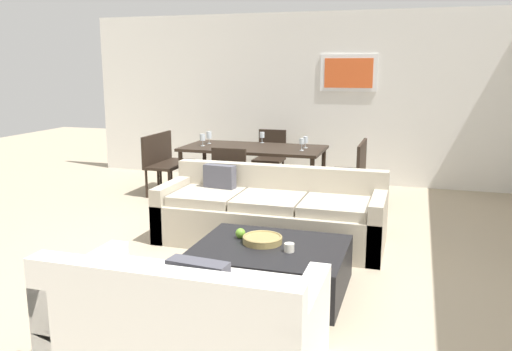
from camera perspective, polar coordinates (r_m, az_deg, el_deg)
The scene contains 20 objects.
ground_plane at distance 5.46m, azimuth -0.77°, elevation -8.13°, with size 18.00×18.00×0.00m, color tan.
back_wall_unit at distance 8.53m, azimuth 8.57°, elevation 8.25°, with size 8.40×0.09×2.70m.
sofa_beige at distance 5.64m, azimuth 1.57°, elevation -4.36°, with size 2.39×0.90×0.78m.
loveseat_white at distance 3.41m, azimuth -7.53°, elevation -15.69°, with size 1.63×0.90×0.78m.
coffee_table at distance 4.51m, azimuth 1.56°, elevation -9.96°, with size 1.26×1.01×0.38m.
decorative_bowl at distance 4.51m, azimuth 0.70°, elevation -6.93°, with size 0.34×0.34×0.06m.
candle_jar at distance 4.31m, azimuth 3.62°, elevation -7.82°, with size 0.08×0.08×0.07m, color silver.
apple_on_coffee_table at distance 4.63m, azimuth -1.70°, elevation -6.29°, with size 0.09×0.09×0.09m, color #669E2D.
dining_table at distance 7.39m, azimuth -0.28°, elevation 2.63°, with size 1.97×0.98×0.75m.
dining_chair_right_far at distance 7.35m, azimuth 10.66°, elevation 0.94°, with size 0.44×0.44×0.88m.
dining_chair_foot at distance 6.59m, azimuth -2.61°, elevation -0.11°, with size 0.44×0.44×0.88m.
dining_chair_right_near at distance 6.92m, azimuth 10.24°, elevation 0.29°, with size 0.44×0.44×0.88m.
dining_chair_head at distance 8.26m, azimuth 1.58°, elevation 2.33°, with size 0.44×0.44×0.88m.
dining_chair_left_near at distance 7.75m, azimuth -10.65°, elevation 1.50°, with size 0.44×0.44×0.88m.
dining_chair_left_far at distance 8.13m, azimuth -9.22°, elevation 2.03°, with size 0.44×0.44×0.88m.
wine_glass_right_far at distance 7.30m, azimuth 5.40°, elevation 3.85°, with size 0.07×0.07×0.16m.
wine_glass_left_near at distance 7.49m, azimuth -5.82°, elevation 4.11°, with size 0.08×0.08×0.17m.
wine_glass_right_near at distance 7.06m, azimuth 5.00°, elevation 3.66°, with size 0.06×0.06×0.16m.
wine_glass_left_far at distance 7.71m, azimuth -5.13°, elevation 4.38°, with size 0.08×0.08×0.18m.
wine_glass_head at distance 7.77m, azimuth 0.66°, elevation 4.38°, with size 0.07×0.07×0.16m.
Camera 1 is at (1.58, -4.88, 1.86)m, focal length 36.84 mm.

